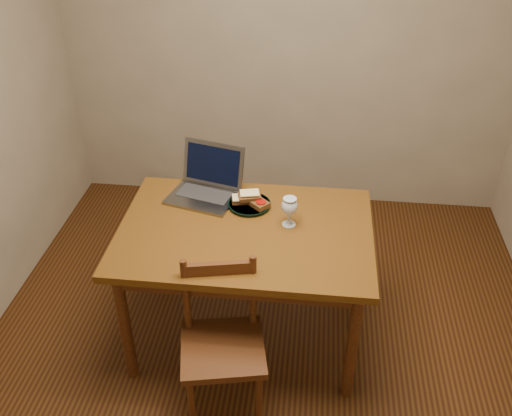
# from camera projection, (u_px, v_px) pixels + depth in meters

# --- Properties ---
(floor) EXTENTS (3.20, 3.20, 0.02)m
(floor) POSITION_uv_depth(u_px,v_px,m) (264.00, 346.00, 3.25)
(floor) COLOR black
(floor) RESTS_ON ground
(back_wall) EXTENTS (3.20, 0.02, 2.60)m
(back_wall) POSITION_uv_depth(u_px,v_px,m) (290.00, 32.00, 3.85)
(back_wall) COLOR gray
(back_wall) RESTS_ON floor
(table) EXTENTS (1.30, 0.90, 0.74)m
(table) POSITION_uv_depth(u_px,v_px,m) (245.00, 242.00, 2.97)
(table) COLOR #45260B
(table) RESTS_ON floor
(chair) EXTENTS (0.46, 0.45, 0.42)m
(chair) POSITION_uv_depth(u_px,v_px,m) (222.00, 337.00, 2.68)
(chair) COLOR #35170B
(chair) RESTS_ON floor
(plate) EXTENTS (0.23, 0.23, 0.02)m
(plate) POSITION_uv_depth(u_px,v_px,m) (250.00, 205.00, 3.09)
(plate) COLOR black
(plate) RESTS_ON table
(sandwich_cheese) EXTENTS (0.13, 0.09, 0.04)m
(sandwich_cheese) POSITION_uv_depth(u_px,v_px,m) (243.00, 199.00, 3.09)
(sandwich_cheese) COLOR #381E0C
(sandwich_cheese) RESTS_ON plate
(sandwich_tomato) EXTENTS (0.15, 0.14, 0.04)m
(sandwich_tomato) POSITION_uv_depth(u_px,v_px,m) (257.00, 202.00, 3.06)
(sandwich_tomato) COLOR #381E0C
(sandwich_tomato) RESTS_ON plate
(sandwich_top) EXTENTS (0.13, 0.10, 0.04)m
(sandwich_top) POSITION_uv_depth(u_px,v_px,m) (250.00, 196.00, 3.06)
(sandwich_top) COLOR #381E0C
(sandwich_top) RESTS_ON plate
(milk_glass) EXTENTS (0.09, 0.09, 0.16)m
(milk_glass) POSITION_uv_depth(u_px,v_px,m) (289.00, 212.00, 2.90)
(milk_glass) COLOR white
(milk_glass) RESTS_ON table
(laptop) EXTENTS (0.43, 0.41, 0.26)m
(laptop) POSITION_uv_depth(u_px,v_px,m) (207.00, 182.00, 3.17)
(laptop) COLOR slate
(laptop) RESTS_ON table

